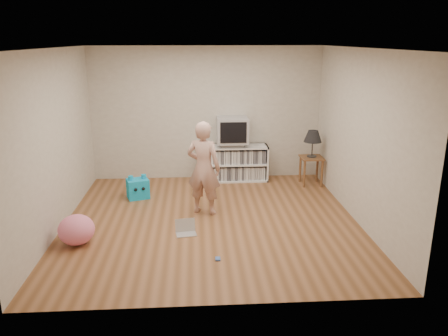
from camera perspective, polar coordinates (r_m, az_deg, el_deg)
ground at (r=6.86m, az=-1.66°, el=-6.88°), size 4.50×4.50×0.00m
walls at (r=6.45m, az=-1.76°, el=3.77°), size 4.52×4.52×2.60m
ceiling at (r=6.29m, az=-1.86°, el=15.39°), size 4.50×4.50×0.01m
media_unit at (r=8.68m, az=1.06°, el=0.68°), size 1.40×0.45×0.70m
dvd_deck at (r=8.57m, az=1.08°, el=3.13°), size 0.45×0.35×0.07m
crt_tv at (r=8.51m, az=1.09°, el=4.99°), size 0.60×0.53×0.50m
side_table at (r=8.55m, az=11.34°, el=0.57°), size 0.42×0.42×0.55m
table_lamp at (r=8.43m, az=11.54°, el=4.00°), size 0.34×0.34×0.52m
person at (r=6.91m, az=-2.67°, el=-0.03°), size 0.65×0.54×1.51m
laptop at (r=6.44m, az=-5.03°, el=-8.03°), size 0.32×0.27×0.20m
playing_cards at (r=5.73m, az=-0.81°, el=-11.77°), size 0.07×0.09×0.02m
plush_blue at (r=7.88m, az=-11.18°, el=-2.62°), size 0.44×0.39×0.42m
plush_pink at (r=6.37m, az=-18.72°, el=-7.65°), size 0.58×0.58×0.42m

